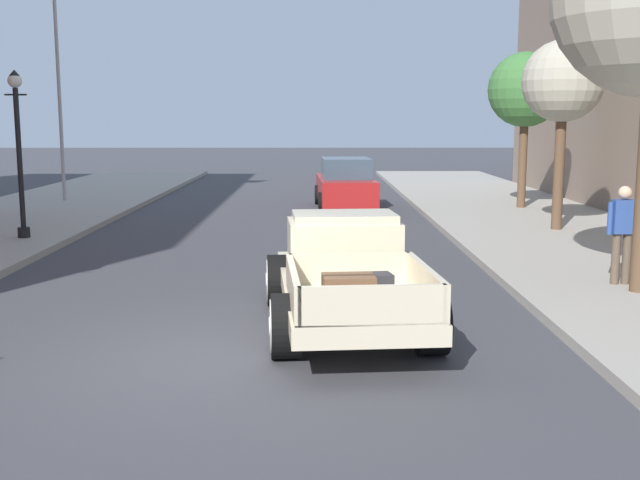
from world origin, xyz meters
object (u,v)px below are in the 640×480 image
hotrod_truck_cream (344,271)px  flagpole (63,31)px  car_background_red (345,185)px  street_tree_third (526,91)px  street_tree_second (563,83)px  street_lamp_far (18,141)px  pedestrian_sidewalk_right (623,229)px

hotrod_truck_cream → flagpole: flagpole is taller
car_background_red → street_tree_third: 6.32m
street_tree_second → street_tree_third: 4.88m
hotrod_truck_cream → street_lamp_far: size_ratio=1.31×
hotrod_truck_cream → car_background_red: bearing=87.7°
car_background_red → pedestrian_sidewalk_right: bearing=-71.5°
hotrod_truck_cream → street_tree_second: (5.66, 8.37, 3.00)m
hotrod_truck_cream → street_tree_third: (6.06, 13.23, 3.00)m
street_lamp_far → street_tree_third: (13.29, 6.14, 1.37)m
hotrod_truck_cream → street_lamp_far: street_lamp_far is taller
car_background_red → pedestrian_sidewalk_right: 13.02m
street_tree_second → flagpole: bearing=153.7°
hotrod_truck_cream → pedestrian_sidewalk_right: (4.71, 1.88, 0.33)m
street_lamp_far → hotrod_truck_cream: bearing=-44.4°
pedestrian_sidewalk_right → street_lamp_far: size_ratio=0.43×
car_background_red → street_lamp_far: (-7.81, -7.13, 1.62)m
pedestrian_sidewalk_right → street_tree_third: street_tree_third is taller
pedestrian_sidewalk_right → street_tree_third: (1.35, 11.35, 2.67)m
pedestrian_sidewalk_right → flagpole: 19.72m
hotrod_truck_cream → flagpole: 18.50m
flagpole → pedestrian_sidewalk_right: bearing=-45.3°
hotrod_truck_cream → car_background_red: size_ratio=1.15×
hotrod_truck_cream → pedestrian_sidewalk_right: pedestrian_sidewalk_right is taller
pedestrian_sidewalk_right → street_tree_third: 11.74m
hotrod_truck_cream → street_tree_second: street_tree_second is taller
street_lamp_far → street_tree_third: 14.71m
street_lamp_far → street_tree_third: bearing=24.8°
hotrod_truck_cream → street_tree_third: street_tree_third is taller
car_background_red → street_lamp_far: 10.70m
hotrod_truck_cream → car_background_red: car_background_red is taller
flagpole → street_tree_second: 16.22m
car_background_red → flagpole: 10.67m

